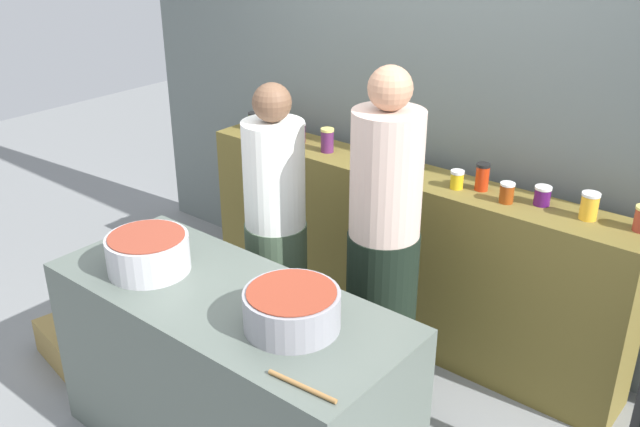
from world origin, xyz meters
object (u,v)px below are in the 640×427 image
Objects in this scene: preserve_jar_8 at (542,196)px; wooden_spoon at (302,386)px; cook_with_tongs at (276,249)px; preserve_jar_9 at (589,206)px; preserve_jar_0 at (254,121)px; bread_crate at (74,343)px; preserve_jar_1 at (271,122)px; preserve_jar_3 at (327,140)px; preserve_jar_7 at (507,193)px; cooking_pot_left at (148,253)px; preserve_jar_4 at (416,159)px; preserve_jar_2 at (299,133)px; preserve_jar_5 at (457,179)px; cooking_pot_center at (292,309)px; cook_in_cap at (383,265)px; preserve_jar_6 at (482,177)px.

preserve_jar_8 is 0.34× the size of wooden_spoon.
preserve_jar_9 is at bearing 30.54° from cook_with_tongs.
preserve_jar_9 is (0.24, -0.02, 0.02)m from preserve_jar_8.
preserve_jar_8 is at bearing 36.38° from cook_with_tongs.
preserve_jar_0 is 1.77m from bread_crate.
preserve_jar_1 and preserve_jar_3 have the same top height.
preserve_jar_0 is at bearing -179.27° from preserve_jar_9.
preserve_jar_7 is 0.28× the size of cooking_pot_left.
preserve_jar_9 is (0.99, -0.04, 0.00)m from preserve_jar_4.
preserve_jar_7 is 1.78m from cooking_pot_left.
preserve_jar_2 is 0.07× the size of cook_with_tongs.
preserve_jar_9 is 0.47× the size of wooden_spoon.
cook_with_tongs reaches higher than preserve_jar_2.
cook_with_tongs is at bearing -132.05° from preserve_jar_5.
preserve_jar_7 is 0.27× the size of cooking_pot_center.
bread_crate is at bearing 173.73° from wooden_spoon.
preserve_jar_0 is 0.97× the size of preserve_jar_2.
cooking_pot_center is at bearing -41.94° from preserve_jar_0.
cooking_pot_center is at bearing -43.34° from cook_with_tongs.
cook_with_tongs reaches higher than wooden_spoon.
cook_in_cap reaches higher than preserve_jar_4.
preserve_jar_3 is at bearing -178.09° from preserve_jar_9.
wooden_spoon is (1.21, -1.64, -0.21)m from preserve_jar_3.
cook_with_tongs is (-1.08, -0.80, -0.34)m from preserve_jar_8.
cooking_pot_center is 0.22× the size of cook_in_cap.
bread_crate is at bearing -139.32° from preserve_jar_6.
preserve_jar_6 is 1.09× the size of preserve_jar_9.
cook_with_tongs reaches higher than preserve_jar_3.
preserve_jar_3 reaches higher than preserve_jar_8.
preserve_jar_7 is 0.40m from preserve_jar_9.
preserve_jar_1 is at bearing 175.60° from preserve_jar_2.
preserve_jar_8 is (0.33, 0.02, -0.02)m from preserve_jar_6.
preserve_jar_2 is 1.24× the size of preserve_jar_8.
preserve_jar_2 is at bearing -178.48° from preserve_jar_8.
cooking_pot_center is at bearing 1.81° from bread_crate.
preserve_jar_3 is at bearing 126.31° from wooden_spoon.
preserve_jar_6 is (1.50, 0.00, 0.00)m from preserve_jar_1.
preserve_jar_3 reaches higher than cooking_pot_left.
preserve_jar_0 is 0.88× the size of preserve_jar_9.
preserve_jar_1 is at bearing -179.30° from preserve_jar_8.
preserve_jar_6 is at bearing 0.13° from preserve_jar_1.
cook_with_tongs is at bearing -46.28° from preserve_jar_1.
preserve_jar_1 is 1.16× the size of preserve_jar_4.
preserve_jar_6 is 0.09× the size of cook_with_tongs.
preserve_jar_3 is at bearing -6.50° from preserve_jar_2.
cooking_pot_left is (-0.77, -1.44, -0.11)m from preserve_jar_5.
preserve_jar_1 is at bearing 153.76° from cook_in_cap.
cooking_pot_center is at bearing -76.33° from preserve_jar_4.
bread_crate is (-1.65, -0.05, -0.87)m from cooking_pot_center.
preserve_jar_0 reaches higher than preserve_jar_8.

